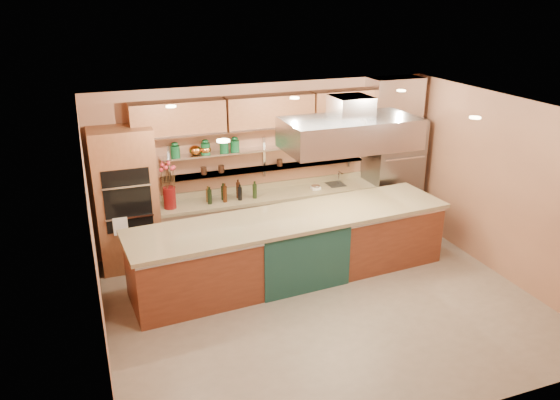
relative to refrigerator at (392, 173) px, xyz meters
name	(u,v)px	position (x,y,z in m)	size (l,w,h in m)	color
floor	(323,304)	(-2.35, -2.14, -1.06)	(6.00, 5.00, 0.02)	gray
ceiling	(330,112)	(-2.35, -2.14, 1.75)	(6.00, 5.00, 0.02)	black
wall_back	(266,163)	(-2.35, 0.36, 0.35)	(6.00, 0.04, 2.80)	#B27754
wall_front	(437,308)	(-2.35, -4.64, 0.35)	(6.00, 0.04, 2.80)	#B27754
wall_left	(95,248)	(-5.35, -2.14, 0.35)	(0.04, 5.00, 2.80)	#B27754
wall_right	(504,188)	(0.65, -2.14, 0.35)	(0.04, 5.00, 2.80)	#B27754
oven_stack	(126,200)	(-4.80, 0.04, 0.10)	(0.95, 0.64, 2.30)	#975A37
refrigerator	(392,173)	(0.00, 0.00, 0.00)	(0.95, 0.72, 2.10)	slate
back_counter	(270,219)	(-2.40, 0.06, -0.58)	(3.84, 0.64, 0.93)	#9D7B5E
wall_shelf_lower	(266,168)	(-2.40, 0.23, 0.30)	(3.60, 0.26, 0.03)	silver
wall_shelf_upper	(266,149)	(-2.40, 0.23, 0.65)	(3.60, 0.26, 0.03)	silver
upper_cabinets	(269,111)	(-2.35, 0.18, 1.30)	(4.60, 0.36, 0.55)	#975A37
range_hood	(350,133)	(-1.58, -1.24, 1.20)	(2.00, 1.00, 0.45)	silver
ceiling_downlights	(323,111)	(-2.35, -1.94, 1.72)	(4.00, 2.80, 0.02)	#FFE5A5
island	(293,247)	(-2.48, -1.24, -0.53)	(4.95, 1.08, 1.03)	brown
flower_vase	(170,198)	(-4.13, 0.01, 0.06)	(0.20, 0.20, 0.36)	maroon
oil_bottle_cluster	(232,192)	(-3.09, 0.01, 0.02)	(0.90, 0.26, 0.29)	black
kitchen_scale	(316,187)	(-1.55, 0.01, -0.08)	(0.16, 0.12, 0.09)	white
bar_faucet	(338,178)	(-1.05, 0.11, 0.00)	(0.03, 0.03, 0.24)	silver
copper_kettle	(195,150)	(-3.63, 0.23, 0.74)	(0.20, 0.20, 0.16)	orange
green_canister	(224,147)	(-3.14, 0.23, 0.75)	(0.14, 0.14, 0.17)	#104B25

